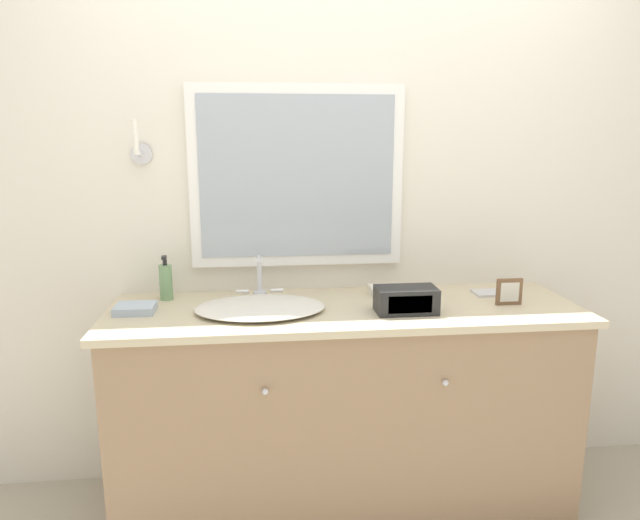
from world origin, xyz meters
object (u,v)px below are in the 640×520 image
(soap_bottle, at_px, (166,281))
(appliance_box, at_px, (406,300))
(sink_basin, at_px, (260,306))
(picture_frame, at_px, (509,292))

(soap_bottle, height_order, appliance_box, soap_bottle)
(sink_basin, distance_m, soap_bottle, 0.46)
(sink_basin, bearing_deg, appliance_box, -8.03)
(sink_basin, height_order, soap_bottle, soap_bottle)
(sink_basin, bearing_deg, soap_bottle, 152.00)
(appliance_box, distance_m, picture_frame, 0.46)
(soap_bottle, distance_m, picture_frame, 1.46)
(soap_bottle, xyz_separation_m, picture_frame, (1.44, -0.24, -0.02))
(appliance_box, bearing_deg, picture_frame, 6.81)
(soap_bottle, height_order, picture_frame, soap_bottle)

